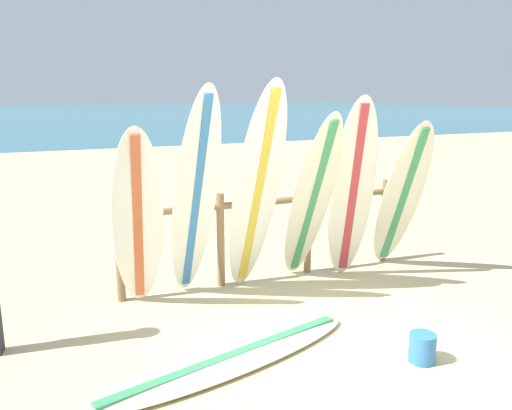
% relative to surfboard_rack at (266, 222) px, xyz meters
% --- Properties ---
extents(ground_plane, '(120.00, 120.00, 0.00)m').
position_rel_surfboard_rack_xyz_m(ground_plane, '(-0.05, -2.16, -0.71)').
color(ground_plane, '#CCB784').
extents(ocean_water, '(120.00, 80.00, 0.01)m').
position_rel_surfboard_rack_xyz_m(ocean_water, '(-0.05, 55.84, -0.70)').
color(ocean_water, teal).
rests_on(ocean_water, ground).
extents(surfboard_rack, '(3.56, 0.09, 1.10)m').
position_rel_surfboard_rack_xyz_m(surfboard_rack, '(0.00, 0.00, 0.00)').
color(surfboard_rack, olive).
rests_on(surfboard_rack, ground).
extents(surfboard_leaning_far_left, '(0.60, 0.75, 1.95)m').
position_rel_surfboard_rack_xyz_m(surfboard_leaning_far_left, '(-1.58, -0.36, 0.27)').
color(surfboard_leaning_far_left, white).
rests_on(surfboard_leaning_far_left, ground).
extents(surfboard_leaning_left, '(0.52, 1.00, 2.33)m').
position_rel_surfboard_rack_xyz_m(surfboard_leaning_left, '(-0.99, -0.40, 0.46)').
color(surfboard_leaning_left, white).
rests_on(surfboard_leaning_left, ground).
extents(surfboard_leaning_center_left, '(0.66, 0.91, 2.38)m').
position_rel_surfboard_rack_xyz_m(surfboard_leaning_center_left, '(-0.31, -0.44, 0.48)').
color(surfboard_leaning_center_left, white).
rests_on(surfboard_leaning_center_left, ground).
extents(surfboard_leaning_center, '(0.53, 1.06, 2.06)m').
position_rel_surfboard_rack_xyz_m(surfboard_leaning_center, '(0.37, -0.43, 0.32)').
color(surfboard_leaning_center, silver).
rests_on(surfboard_leaning_center, ground).
extents(surfboard_leaning_center_right, '(0.63, 0.63, 2.21)m').
position_rel_surfboard_rack_xyz_m(surfboard_leaning_center_right, '(0.91, -0.45, 0.40)').
color(surfboard_leaning_center_right, white).
rests_on(surfboard_leaning_center_right, ground).
extents(surfboard_leaning_right, '(0.68, 1.00, 1.94)m').
position_rel_surfboard_rack_xyz_m(surfboard_leaning_right, '(1.64, -0.44, 0.26)').
color(surfboard_leaning_right, silver).
rests_on(surfboard_leaning_right, ground).
extents(surfboard_lying_on_sand, '(2.62, 1.15, 0.08)m').
position_rel_surfboard_rack_xyz_m(surfboard_lying_on_sand, '(-1.10, -1.70, -0.67)').
color(surfboard_lying_on_sand, beige).
rests_on(surfboard_lying_on_sand, ground).
extents(sand_bucket, '(0.23, 0.23, 0.25)m').
position_rel_surfboard_rack_xyz_m(sand_bucket, '(0.39, -2.33, -0.58)').
color(sand_bucket, '#3372B2').
rests_on(sand_bucket, ground).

